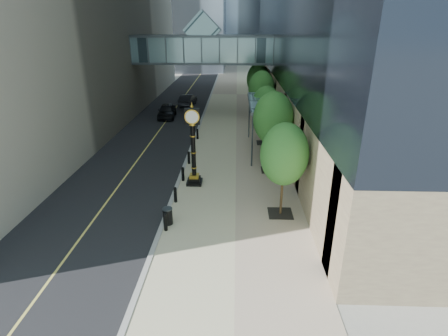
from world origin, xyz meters
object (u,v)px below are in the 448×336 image
at_px(car_far, 188,100).
at_px(pedestrian, 269,140).
at_px(street_clock, 193,151).
at_px(car_near, 167,111).
at_px(trash_bin, 168,216).

bearing_deg(car_far, pedestrian, 124.99).
bearing_deg(street_clock, car_far, 98.81).
xyz_separation_m(street_clock, car_near, (-5.33, 18.40, -1.61)).
bearing_deg(pedestrian, trash_bin, 65.97).
distance_m(street_clock, pedestrian, 9.45).
height_order(street_clock, pedestrian, street_clock).
xyz_separation_m(trash_bin, car_far, (-2.89, 30.23, 0.26)).
relative_size(street_clock, car_far, 1.20).
bearing_deg(street_clock, pedestrian, 52.79).
bearing_deg(street_clock, trash_bin, -98.99).
distance_m(pedestrian, car_far, 19.95).
bearing_deg(street_clock, car_near, 106.43).
height_order(trash_bin, pedestrian, pedestrian).
bearing_deg(car_near, street_clock, -77.55).
bearing_deg(car_near, trash_bin, -82.99).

